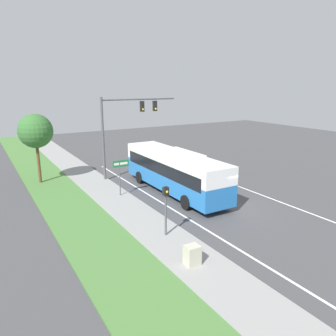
{
  "coord_description": "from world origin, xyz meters",
  "views": [
    {
      "loc": [
        -14.22,
        -15.75,
        8.0
      ],
      "look_at": [
        -1.58,
        5.44,
        1.67
      ],
      "focal_mm": 35.0,
      "sensor_mm": 36.0,
      "label": 1
    }
  ],
  "objects_px": {
    "street_sign": "(120,171)",
    "signal_gantry": "(125,120)",
    "utility_cabinet": "(192,255)",
    "bus": "(174,169)",
    "pedestrian_signal": "(166,203)"
  },
  "relations": [
    {
      "from": "street_sign",
      "to": "signal_gantry",
      "type": "bearing_deg",
      "value": 61.35
    },
    {
      "from": "signal_gantry",
      "to": "utility_cabinet",
      "type": "bearing_deg",
      "value": -103.11
    },
    {
      "from": "street_sign",
      "to": "utility_cabinet",
      "type": "xyz_separation_m",
      "value": [
        -1.01,
        -10.53,
        -1.37
      ]
    },
    {
      "from": "bus",
      "to": "signal_gantry",
      "type": "bearing_deg",
      "value": 103.21
    },
    {
      "from": "bus",
      "to": "utility_cabinet",
      "type": "height_order",
      "value": "bus"
    },
    {
      "from": "bus",
      "to": "street_sign",
      "type": "xyz_separation_m",
      "value": [
        -3.86,
        1.14,
        0.14
      ]
    },
    {
      "from": "pedestrian_signal",
      "to": "signal_gantry",
      "type": "bearing_deg",
      "value": 75.79
    },
    {
      "from": "street_sign",
      "to": "pedestrian_signal",
      "type": "bearing_deg",
      "value": -93.98
    },
    {
      "from": "signal_gantry",
      "to": "street_sign",
      "type": "xyz_separation_m",
      "value": [
        -2.51,
        -4.6,
        -3.07
      ]
    },
    {
      "from": "bus",
      "to": "signal_gantry",
      "type": "distance_m",
      "value": 6.72
    },
    {
      "from": "signal_gantry",
      "to": "utility_cabinet",
      "type": "distance_m",
      "value": 16.15
    },
    {
      "from": "pedestrian_signal",
      "to": "utility_cabinet",
      "type": "xyz_separation_m",
      "value": [
        -0.5,
        -3.19,
        -1.36
      ]
    },
    {
      "from": "utility_cabinet",
      "to": "street_sign",
      "type": "bearing_deg",
      "value": 84.53
    },
    {
      "from": "signal_gantry",
      "to": "street_sign",
      "type": "relative_size",
      "value": 2.53
    },
    {
      "from": "signal_gantry",
      "to": "street_sign",
      "type": "distance_m",
      "value": 6.08
    }
  ]
}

